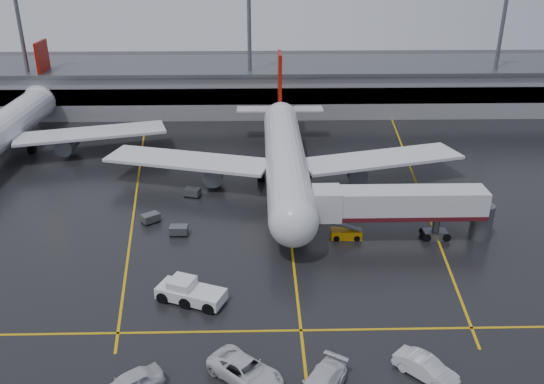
{
  "coord_description": "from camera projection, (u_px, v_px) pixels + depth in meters",
  "views": [
    {
      "loc": [
        -3.38,
        -61.23,
        30.46
      ],
      "look_at": [
        -2.0,
        -2.0,
        4.0
      ],
      "focal_mm": 37.55,
      "sensor_mm": 36.0,
      "label": 1
    }
  ],
  "objects": [
    {
      "name": "apron_line_centre",
      "position": [
        288.0,
        215.0,
        68.38
      ],
      "size": [
        0.25,
        90.0,
        0.02
      ],
      "primitive_type": "cube",
      "color": "gold",
      "rests_on": "ground"
    },
    {
      "name": "baggage_cart_c",
      "position": [
        192.0,
        192.0,
        73.15
      ],
      "size": [
        2.3,
        1.84,
        1.12
      ],
      "color": "#595B60",
      "rests_on": "ground"
    },
    {
      "name": "light_mast_mid",
      "position": [
        249.0,
        37.0,
        100.72
      ],
      "size": [
        3.0,
        1.2,
        25.45
      ],
      "color": "#595B60",
      "rests_on": "ground"
    },
    {
      "name": "light_mast_left",
      "position": [
        22.0,
        38.0,
        99.87
      ],
      "size": [
        3.0,
        1.2,
        25.45
      ],
      "color": "#595B60",
      "rests_on": "ground"
    },
    {
      "name": "baggage_cart_a",
      "position": [
        179.0,
        230.0,
        63.64
      ],
      "size": [
        2.03,
        1.34,
        1.12
      ],
      "color": "#595B60",
      "rests_on": "ground"
    },
    {
      "name": "main_airliner",
      "position": [
        285.0,
        155.0,
        75.52
      ],
      "size": [
        48.8,
        45.6,
        14.1
      ],
      "color": "silver",
      "rests_on": "ground"
    },
    {
      "name": "light_mast_right",
      "position": [
        501.0,
        36.0,
        101.67
      ],
      "size": [
        3.0,
        1.2,
        25.45
      ],
      "color": "#595B60",
      "rests_on": "ground"
    },
    {
      "name": "service_van_a",
      "position": [
        246.0,
        371.0,
        42.56
      ],
      "size": [
        6.53,
        6.21,
        1.72
      ],
      "primitive_type": "imported",
      "rotation": [
        0.0,
        0.0,
        0.85
      ],
      "color": "silver",
      "rests_on": "ground"
    },
    {
      "name": "pushback_tractor",
      "position": [
        189.0,
        292.0,
        51.93
      ],
      "size": [
        6.74,
        4.68,
        2.24
      ],
      "color": "silver",
      "rests_on": "ground"
    },
    {
      "name": "second_airliner",
      "position": [
        3.0,
        129.0,
        85.59
      ],
      "size": [
        48.8,
        45.6,
        14.1
      ],
      "color": "silver",
      "rests_on": "ground"
    },
    {
      "name": "apron_line_stop",
      "position": [
        301.0,
        330.0,
        48.3
      ],
      "size": [
        60.0,
        0.25,
        0.02
      ],
      "primitive_type": "cube",
      "color": "gold",
      "rests_on": "ground"
    },
    {
      "name": "service_van_c",
      "position": [
        426.0,
        368.0,
        42.9
      ],
      "size": [
        4.73,
        4.78,
        1.64
      ],
      "primitive_type": "imported",
      "rotation": [
        0.0,
        0.0,
        0.78
      ],
      "color": "silver",
      "rests_on": "ground"
    },
    {
      "name": "terminal",
      "position": [
        276.0,
        86.0,
        110.38
      ],
      "size": [
        122.0,
        19.0,
        8.6
      ],
      "color": "gray",
      "rests_on": "ground"
    },
    {
      "name": "ground",
      "position": [
        288.0,
        215.0,
        68.39
      ],
      "size": [
        220.0,
        220.0,
        0.0
      ],
      "primitive_type": "plane",
      "color": "black",
      "rests_on": "ground"
    },
    {
      "name": "belt_loader",
      "position": [
        346.0,
        234.0,
        63.01
      ],
      "size": [
        3.43,
        1.69,
        2.14
      ],
      "color": "#ECA008",
      "rests_on": "ground"
    },
    {
      "name": "apron_line_left",
      "position": [
        137.0,
        184.0,
        77.09
      ],
      "size": [
        9.99,
        69.35,
        0.02
      ],
      "primitive_type": "cube",
      "rotation": [
        0.0,
        0.0,
        0.14
      ],
      "color": "gold",
      "rests_on": "ground"
    },
    {
      "name": "apron_line_right",
      "position": [
        416.0,
        182.0,
        77.89
      ],
      "size": [
        7.57,
        69.64,
        0.02
      ],
      "primitive_type": "cube",
      "rotation": [
        0.0,
        0.0,
        -0.1
      ],
      "color": "gold",
      "rests_on": "ground"
    },
    {
      "name": "jet_bridge",
      "position": [
        401.0,
        206.0,
        61.56
      ],
      "size": [
        19.9,
        3.4,
        6.05
      ],
      "color": "silver",
      "rests_on": "ground"
    },
    {
      "name": "baggage_cart_b",
      "position": [
        151.0,
        218.0,
        66.42
      ],
      "size": [
        2.37,
        2.26,
        1.12
      ],
      "color": "#595B60",
      "rests_on": "ground"
    }
  ]
}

